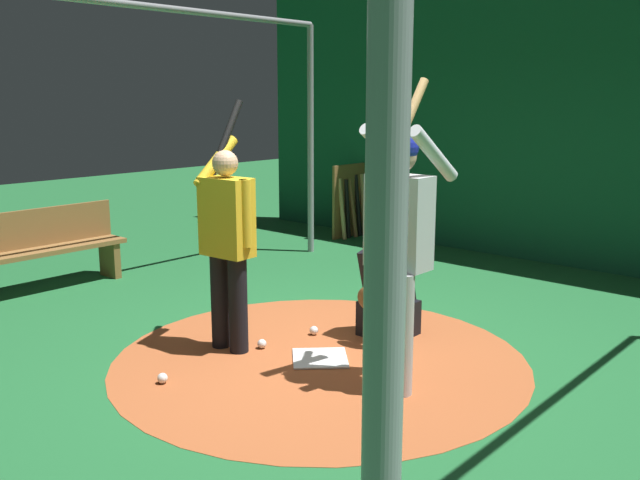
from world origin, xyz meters
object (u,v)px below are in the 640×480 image
Objects in this scene: baseball_2 at (262,344)px; batter at (399,232)px; baseball_0 at (162,378)px; bench at (37,248)px; baseball_1 at (314,330)px; visitor at (227,237)px; catcher at (386,293)px; bat_rack at (358,202)px; home_plate at (320,358)px.

batter is at bearing 97.98° from baseball_2.
bench is at bearing -101.22° from baseball_0.
baseball_1 is (-0.35, -1.11, -1.06)m from batter.
visitor is 26.80× the size of baseball_2.
batter is at bearing 72.36° from baseball_1.
catcher is at bearing 162.24° from baseball_0.
baseball_0 is at bearing 24.40° from bat_rack.
visitor is 0.92m from baseball_2.
batter is 28.88× the size of baseball_1.
bat_rack is at bearing -144.80° from home_plate.
home_plate is 0.23× the size of bench.
bat_rack reaches higher than baseball_2.
catcher is 3.80m from bench.
baseball_0 and baseball_2 have the same top height.
baseball_1 is (-0.38, -0.41, 0.03)m from home_plate.
bench is (1.27, -3.58, 0.06)m from catcher.
baseball_1 is at bearing 152.68° from visitor.
home_plate is 0.53m from baseball_2.
batter is 1.08× the size of visitor.
batter reaches higher than baseball_0.
visitor is 4.90m from bat_rack.
baseball_1 is (-1.47, 0.12, 0.00)m from baseball_0.
visitor is 26.80× the size of baseball_1.
baseball_2 is at bearing 178.57° from baseball_0.
bat_rack is 0.57× the size of bench.
bench is at bearing -74.16° from baseball_1.
home_plate is 0.40× the size of bat_rack.
baseball_2 is (-0.17, 0.19, -0.88)m from visitor.
baseball_1 is 0.53m from baseball_2.
baseball_0 is 1.48m from baseball_1.
visitor is 1.16m from baseball_1.
home_plate is at bearing 105.29° from baseball_2.
visitor is at bearing -167.79° from baseball_0.
bench reaches higher than baseball_2.
home_plate is 3.58m from bench.
bat_rack is 4.85m from baseball_2.
baseball_2 is at bearing -10.46° from baseball_1.
bat_rack is 4.46m from baseball_1.
batter is 2.18× the size of catcher.
baseball_0 is at bearing -17.76° from catcher.
bat_rack is at bearing -155.60° from baseball_0.
batter reaches higher than visitor.
bench is 25.04× the size of baseball_0.
baseball_2 is at bearing 96.82° from bench.
batter is 2.02× the size of bat_rack.
baseball_1 and baseball_2 have the same top height.
catcher reaches higher than bench.
visitor is at bearing -22.86° from baseball_1.
catcher is 4.42m from bat_rack.
home_plate is at bearing 47.04° from baseball_1.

